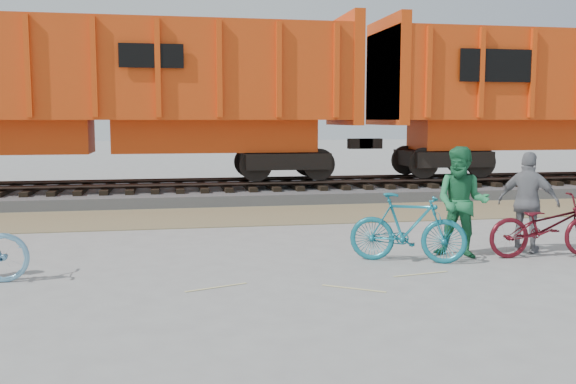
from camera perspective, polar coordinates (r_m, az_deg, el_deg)
name	(u,v)px	position (r m, az deg, el deg)	size (l,w,h in m)	color
ground	(279,271)	(9.66, -0.78, -7.01)	(120.00, 120.00, 0.00)	#9E9E99
gravel_strip	(239,216)	(15.01, -4.39, -2.14)	(120.00, 3.00, 0.02)	#8F8059
ballast_bed	(225,193)	(18.45, -5.59, -0.10)	(120.00, 4.00, 0.30)	slate
track	(225,182)	(18.41, -5.60, 0.90)	(120.00, 2.60, 0.24)	black
hopper_car_center	(101,92)	(18.35, -16.31, 8.57)	(14.00, 3.13, 4.65)	black
bicycle_teal	(408,228)	(10.30, 10.60, -3.15)	(0.52, 1.83, 1.10)	#177285
bicycle_maroon	(547,226)	(11.33, 22.00, -2.81)	(0.69, 1.97, 1.03)	#540F18
person_man	(462,202)	(10.83, 15.20, -0.88)	(0.88, 0.69, 1.82)	#247745
person_woman	(528,202)	(11.57, 20.59, -0.87)	(1.00, 0.42, 1.71)	gray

